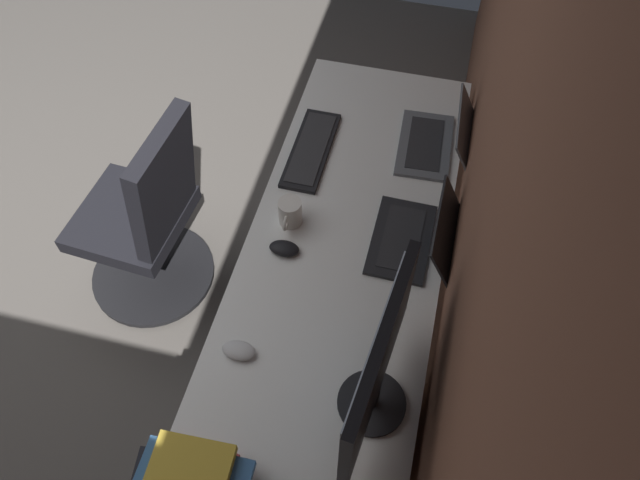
{
  "coord_description": "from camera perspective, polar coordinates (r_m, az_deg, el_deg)",
  "views": [
    {
      "loc": [
        1.28,
        1.95,
        2.44
      ],
      "look_at": [
        0.24,
        1.69,
        0.95
      ],
      "focal_mm": 34.27,
      "sensor_mm": 36.0,
      "label": 1
    }
  ],
  "objects": [
    {
      "name": "wall_back",
      "position": [
        1.73,
        17.22,
        10.14
      ],
      "size": [
        4.8,
        0.1,
        2.6
      ],
      "primitive_type": "cube",
      "color": "brown",
      "rests_on": "ground"
    },
    {
      "name": "desk",
      "position": [
        2.07,
        1.35,
        -4.88
      ],
      "size": [
        2.2,
        0.68,
        0.73
      ],
      "color": "white",
      "rests_on": "ground"
    },
    {
      "name": "drawer_pedestal",
      "position": [
        2.2,
        -0.43,
        -17.48
      ],
      "size": [
        0.4,
        0.51,
        0.69
      ],
      "color": "white",
      "rests_on": "ground"
    },
    {
      "name": "monitor_primary",
      "position": [
        1.59,
        5.38,
        -11.61
      ],
      "size": [
        0.54,
        0.2,
        0.46
      ],
      "color": "black",
      "rests_on": "desk"
    },
    {
      "name": "laptop_leftmost",
      "position": [
        2.4,
        11.27,
        9.14
      ],
      "size": [
        0.36,
        0.31,
        0.19
      ],
      "color": "#595B60",
      "rests_on": "desk"
    },
    {
      "name": "laptop_left",
      "position": [
        2.09,
        9.26,
        0.34
      ],
      "size": [
        0.34,
        0.29,
        0.19
      ],
      "color": "black",
      "rests_on": "desk"
    },
    {
      "name": "keyboard_main",
      "position": [
        2.37,
        -0.85,
        8.46
      ],
      "size": [
        0.42,
        0.14,
        0.02
      ],
      "color": "black",
      "rests_on": "desk"
    },
    {
      "name": "mouse_main",
      "position": [
        2.07,
        -3.36,
        -0.79
      ],
      "size": [
        0.06,
        0.1,
        0.03
      ],
      "primitive_type": "ellipsoid",
      "color": "black",
      "rests_on": "desk"
    },
    {
      "name": "mouse_spare",
      "position": [
        1.89,
        -7.6,
        -10.18
      ],
      "size": [
        0.06,
        0.1,
        0.03
      ],
      "primitive_type": "ellipsoid",
      "color": "silver",
      "rests_on": "desk"
    },
    {
      "name": "coffee_mug",
      "position": [
        2.12,
        -2.82,
        2.57
      ],
      "size": [
        0.12,
        0.08,
        0.1
      ],
      "color": "silver",
      "rests_on": "desk"
    },
    {
      "name": "office_chair",
      "position": [
        2.59,
        -15.79,
        1.53
      ],
      "size": [
        0.56,
        0.57,
        0.97
      ],
      "color": "black",
      "rests_on": "ground"
    }
  ]
}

